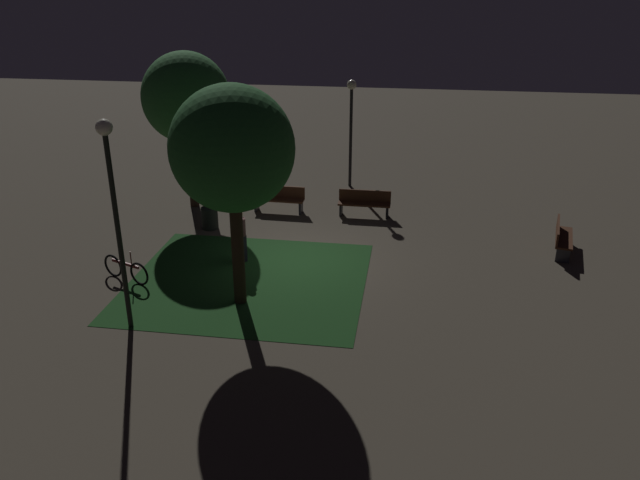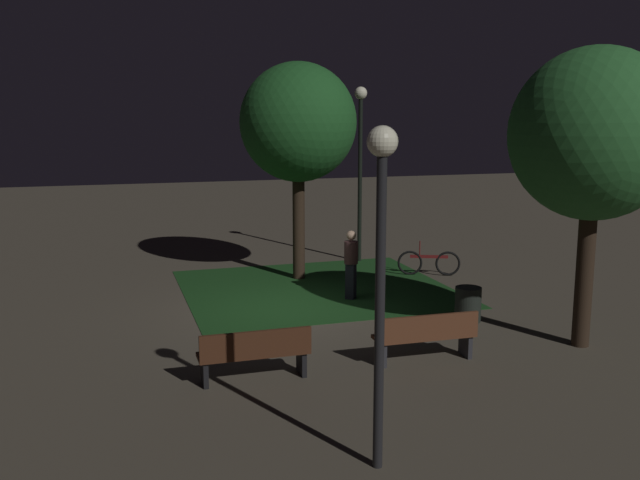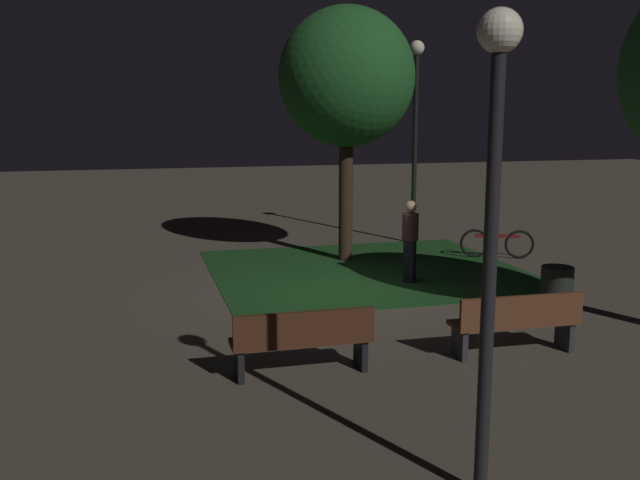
# 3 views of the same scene
# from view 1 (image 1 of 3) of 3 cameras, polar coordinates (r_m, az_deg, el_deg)

# --- Properties ---
(ground_plane) EXTENTS (60.00, 60.00, 0.00)m
(ground_plane) POSITION_cam_1_polar(r_m,az_deg,el_deg) (18.64, -1.67, -1.73)
(ground_plane) COLOR #4C4438
(grass_lawn) EXTENTS (6.39, 5.85, 0.01)m
(grass_lawn) POSITION_cam_1_polar(r_m,az_deg,el_deg) (17.45, -6.50, -3.68)
(grass_lawn) COLOR #194219
(grass_lawn) RESTS_ON ground
(bench_front_left) EXTENTS (1.80, 0.49, 0.88)m
(bench_front_left) POSITION_cam_1_polar(r_m,az_deg,el_deg) (21.87, 4.03, 3.42)
(bench_front_left) COLOR #422314
(bench_front_left) RESTS_ON ground
(bench_back_row) EXTENTS (1.81, 0.52, 0.88)m
(bench_back_row) POSITION_cam_1_polar(r_m,az_deg,el_deg) (22.29, -3.73, 3.82)
(bench_back_row) COLOR brown
(bench_back_row) RESTS_ON ground
(bench_near_trees) EXTENTS (0.82, 1.86, 0.88)m
(bench_near_trees) POSITION_cam_1_polar(r_m,az_deg,el_deg) (20.31, 20.99, 0.29)
(bench_near_trees) COLOR #422314
(bench_near_trees) RESTS_ON ground
(tree_near_wall) EXTENTS (2.99, 2.99, 5.43)m
(tree_near_wall) POSITION_cam_1_polar(r_m,az_deg,el_deg) (22.34, -12.00, 12.43)
(tree_near_wall) COLOR #2D2116
(tree_near_wall) RESTS_ON ground
(tree_back_right) EXTENTS (2.95, 2.95, 5.54)m
(tree_back_right) POSITION_cam_1_polar(r_m,az_deg,el_deg) (14.95, -7.94, 8.08)
(tree_back_right) COLOR #2D2116
(tree_back_right) RESTS_ON ground
(lamp_post_path_center) EXTENTS (0.36, 0.36, 5.00)m
(lamp_post_path_center) POSITION_cam_1_polar(r_m,az_deg,el_deg) (14.55, -18.19, 4.00)
(lamp_post_path_center) COLOR black
(lamp_post_path_center) RESTS_ON ground
(lamp_post_plaza_east) EXTENTS (0.36, 0.36, 4.12)m
(lamp_post_plaza_east) POSITION_cam_1_polar(r_m,az_deg,el_deg) (24.35, 2.83, 11.27)
(lamp_post_plaza_east) COLOR black
(lamp_post_plaza_east) RESTS_ON ground
(trash_bin) EXTENTS (0.54, 0.54, 0.72)m
(trash_bin) POSITION_cam_1_polar(r_m,az_deg,el_deg) (21.04, -9.93, 1.97)
(trash_bin) COLOR black
(trash_bin) RESTS_ON ground
(bicycle) EXTENTS (1.56, 0.68, 0.93)m
(bicycle) POSITION_cam_1_polar(r_m,az_deg,el_deg) (18.01, -17.12, -2.55)
(bicycle) COLOR black
(bicycle) RESTS_ON ground
(pedestrian) EXTENTS (0.32, 0.34, 1.61)m
(pedestrian) POSITION_cam_1_polar(r_m,az_deg,el_deg) (18.25, -7.20, 0.44)
(pedestrian) COLOR black
(pedestrian) RESTS_ON ground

